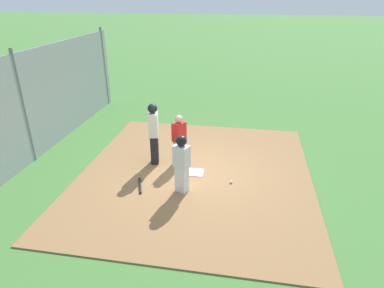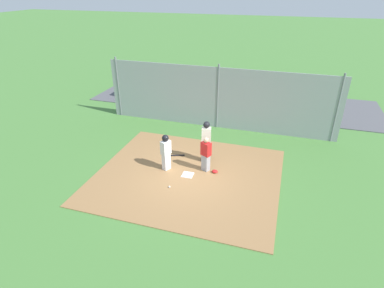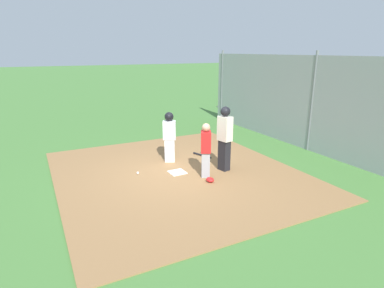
{
  "view_description": "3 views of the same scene",
  "coord_description": "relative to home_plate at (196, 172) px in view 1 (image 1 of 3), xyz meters",
  "views": [
    {
      "loc": [
        8.11,
        1.3,
        4.73
      ],
      "look_at": [
        -0.04,
        -0.11,
        0.9
      ],
      "focal_mm": 31.06,
      "sensor_mm": 36.0,
      "label": 1
    },
    {
      "loc": [
        -3.31,
        10.05,
        6.9
      ],
      "look_at": [
        0.2,
        -1.24,
        0.79
      ],
      "focal_mm": 29.32,
      "sensor_mm": 36.0,
      "label": 2
    },
    {
      "loc": [
        -7.74,
        3.47,
        3.36
      ],
      "look_at": [
        0.25,
        -0.59,
        0.73
      ],
      "focal_mm": 30.01,
      "sensor_mm": 36.0,
      "label": 3
    }
  ],
  "objects": [
    {
      "name": "umpire",
      "position": [
        -0.4,
        -1.29,
        0.97
      ],
      "size": [
        0.42,
        0.33,
        1.85
      ],
      "rotation": [
        0.0,
        0.0,
        1.78
      ],
      "color": "black",
      "rests_on": "dirt_infield"
    },
    {
      "name": "runner",
      "position": [
        0.98,
        -0.19,
        0.86
      ],
      "size": [
        0.4,
        0.46,
        1.55
      ],
      "rotation": [
        0.0,
        0.0,
        2.69
      ],
      "color": "silver",
      "rests_on": "dirt_infield"
    },
    {
      "name": "catcher",
      "position": [
        -0.58,
        -0.58,
        0.75
      ],
      "size": [
        0.46,
        0.41,
        1.48
      ],
      "rotation": [
        0.0,
        0.0,
        1.09
      ],
      "color": "#9E9EA3",
      "rests_on": "dirt_infield"
    },
    {
      "name": "home_plate",
      "position": [
        0.0,
        0.0,
        0.0
      ],
      "size": [
        0.45,
        0.45,
        0.02
      ],
      "primitive_type": "cube",
      "rotation": [
        0.0,
        0.0,
        0.03
      ],
      "color": "white",
      "rests_on": "dirt_infield"
    },
    {
      "name": "baseball_bat",
      "position": [
        0.97,
        -1.33,
        0.02
      ],
      "size": [
        0.72,
        0.31,
        0.06
      ],
      "primitive_type": "cylinder",
      "rotation": [
        0.0,
        1.57,
        0.35
      ],
      "color": "black",
      "rests_on": "dirt_infield"
    },
    {
      "name": "catcher_mask",
      "position": [
        -1.0,
        -0.49,
        0.05
      ],
      "size": [
        0.24,
        0.2,
        0.12
      ],
      "primitive_type": "ellipsoid",
      "color": "red",
      "rests_on": "dirt_infield"
    },
    {
      "name": "ground_plane",
      "position": [
        0.0,
        0.0,
        -0.04
      ],
      "size": [
        140.0,
        140.0,
        0.0
      ],
      "primitive_type": "plane",
      "color": "#477A38"
    },
    {
      "name": "baseball",
      "position": [
        0.39,
        1.03,
        0.03
      ],
      "size": [
        0.07,
        0.07,
        0.07
      ],
      "primitive_type": "sphere",
      "color": "white",
      "rests_on": "dirt_infield"
    },
    {
      "name": "backstop_fence",
      "position": [
        0.0,
        -5.01,
        1.56
      ],
      "size": [
        12.0,
        0.1,
        3.35
      ],
      "color": "#93999E",
      "rests_on": "ground_plane"
    },
    {
      "name": "dirt_infield",
      "position": [
        0.0,
        0.0,
        -0.03
      ],
      "size": [
        7.2,
        6.4,
        0.03
      ],
      "primitive_type": "cube",
      "color": "olive",
      "rests_on": "ground_plane"
    }
  ]
}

